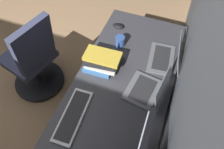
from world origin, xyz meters
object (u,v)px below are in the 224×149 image
Objects in this scene: laptop_left at (168,56)px; book_stack_near at (102,60)px; laptop_leftmost at (151,90)px; mouse_main at (118,26)px; coffee_mug at (120,41)px; keyboard_main at (73,116)px; office_chair at (33,61)px; drawer_pedestal at (125,103)px.

book_stack_near is (0.23, -0.49, 0.01)m from laptop_left.
book_stack_near is (-0.13, -0.43, -0.00)m from laptop_leftmost.
coffee_mug is at bearing 22.87° from mouse_main.
laptop_leftmost is 3.05× the size of mouse_main.
laptop_left is 0.82× the size of keyboard_main.
book_stack_near is 0.82m from office_chair.
office_chair is (-0.06, -0.99, 0.11)m from drawer_pedestal.
keyboard_main is (0.43, -0.26, 0.39)m from drawer_pedestal.
coffee_mug is (-0.02, -0.43, -0.00)m from laptop_left.
laptop_leftmost is at bearing 72.14° from drawer_pedestal.
book_stack_near is 2.41× the size of coffee_mug.
laptop_left is at bearing 65.92° from mouse_main.
laptop_leftmost is 0.58m from keyboard_main.
office_chair is at bearing -96.05° from laptop_leftmost.
mouse_main is 0.35× the size of book_stack_near.
keyboard_main is 0.44× the size of office_chair.
coffee_mug is at bearing -150.60° from drawer_pedestal.
coffee_mug is 0.13× the size of office_chair.
drawer_pedestal is at bearing 75.00° from book_stack_near.
keyboard_main is at bearing -5.92° from coffee_mug.
mouse_main is 0.85× the size of coffee_mug.
keyboard_main is (0.36, -0.45, -0.04)m from laptop_leftmost.
laptop_leftmost is 0.45m from book_stack_near.
laptop_left is 1.30m from office_chair.
drawer_pedestal is 1.00m from office_chair.
mouse_main is (-0.59, -0.46, -0.04)m from laptop_leftmost.
laptop_leftmost reaches higher than drawer_pedestal.
keyboard_main is 0.93m from office_chair.
coffee_mug is at bearing -92.95° from laptop_left.
mouse_main is at bearing -157.13° from coffee_mug.
drawer_pedestal is 0.71m from mouse_main.
book_stack_near is 0.30× the size of office_chair.
drawer_pedestal is 0.50m from book_stack_near.
laptop_left reaches higher than mouse_main.
office_chair reaches higher than laptop_leftmost.
laptop_leftmost is 0.33× the size of office_chair.
office_chair is at bearing -79.24° from laptop_left.
drawer_pedestal is at bearing 29.40° from coffee_mug.
laptop_leftmost is at bearing 73.74° from book_stack_near.
book_stack_near is at bearing -106.26° from laptop_leftmost.
laptop_leftmost is at bearing 129.14° from keyboard_main.
laptop_left is at bearing 140.62° from drawer_pedestal.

